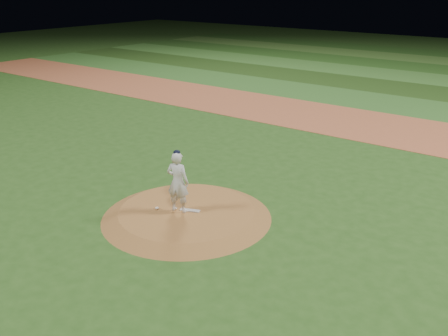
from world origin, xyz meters
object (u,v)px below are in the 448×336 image
(rosin_bag, at_px, (157,208))
(pitcher_on_mound, at_px, (178,182))
(pitching_rubber, at_px, (190,210))
(pitchers_mound, at_px, (187,213))

(rosin_bag, bearing_deg, pitcher_on_mound, 26.03)
(rosin_bag, bearing_deg, pitching_rubber, 30.44)
(rosin_bag, height_order, pitcher_on_mound, pitcher_on_mound)
(pitching_rubber, distance_m, rosin_bag, 1.09)
(pitchers_mound, height_order, pitcher_on_mound, pitcher_on_mound)
(pitchers_mound, height_order, rosin_bag, rosin_bag)
(rosin_bag, bearing_deg, pitchers_mound, 33.05)
(pitching_rubber, xyz_separation_m, rosin_bag, (-0.94, -0.55, 0.02))
(pitchers_mound, xyz_separation_m, rosin_bag, (-0.82, -0.53, 0.16))
(pitchers_mound, xyz_separation_m, pitching_rubber, (0.12, 0.02, 0.14))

